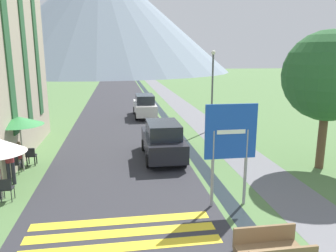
{
  "coord_description": "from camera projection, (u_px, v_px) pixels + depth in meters",
  "views": [
    {
      "loc": [
        -2.48,
        -5.27,
        5.06
      ],
      "look_at": [
        -0.14,
        10.0,
        1.61
      ],
      "focal_mm": 35.0,
      "sensor_mm": 36.0,
      "label": 1
    }
  ],
  "objects": [
    {
      "name": "footbridge",
      "position": [
        273.0,
        252.0,
        8.14
      ],
      "size": [
        1.7,
        1.1,
        0.65
      ],
      "color": "brown",
      "rests_on": "ground_plane"
    },
    {
      "name": "parked_car_near",
      "position": [
        163.0,
        140.0,
        15.94
      ],
      "size": [
        1.86,
        4.26,
        1.82
      ],
      "color": "black",
      "rests_on": "ground_plane"
    },
    {
      "name": "road_sign",
      "position": [
        231.0,
        141.0,
        10.66
      ],
      "size": [
        1.74,
        0.11,
        3.48
      ],
      "color": "gray",
      "rests_on": "ground_plane"
    },
    {
      "name": "cafe_chair_far_left",
      "position": [
        31.0,
        155.0,
        14.97
      ],
      "size": [
        0.4,
        0.4,
        0.85
      ],
      "rotation": [
        0.0,
        0.0,
        -0.43
      ],
      "color": "#232328",
      "rests_on": "ground_plane"
    },
    {
      "name": "parked_car_far",
      "position": [
        145.0,
        106.0,
        26.34
      ],
      "size": [
        1.7,
        4.41,
        1.82
      ],
      "color": "silver",
      "rests_on": "ground_plane"
    },
    {
      "name": "streetlamp",
      "position": [
        212.0,
        84.0,
        21.33
      ],
      "size": [
        0.28,
        0.28,
        5.22
      ],
      "color": "#515156",
      "rests_on": "ground_plane"
    },
    {
      "name": "person_seated_far",
      "position": [
        19.0,
        153.0,
        14.59
      ],
      "size": [
        0.32,
        0.32,
        1.23
      ],
      "color": "#282833",
      "rests_on": "ground_plane"
    },
    {
      "name": "cafe_umbrella_middle_green",
      "position": [
        19.0,
        121.0,
        13.89
      ],
      "size": [
        2.0,
        2.0,
        2.42
      ],
      "color": "#B7B2A8",
      "rests_on": "ground_plane"
    },
    {
      "name": "mountain_distant",
      "position": [
        101.0,
        16.0,
        90.0
      ],
      "size": [
        70.36,
        70.36,
        30.02
      ],
      "color": "gray",
      "rests_on": "ground_plane"
    },
    {
      "name": "cafe_chair_nearest",
      "position": [
        6.0,
        188.0,
        11.31
      ],
      "size": [
        0.4,
        0.4,
        0.85
      ],
      "rotation": [
        0.0,
        0.0,
        0.22
      ],
      "color": "#232328",
      "rests_on": "ground_plane"
    },
    {
      "name": "cafe_chair_far_right",
      "position": [
        31.0,
        155.0,
        14.94
      ],
      "size": [
        0.4,
        0.4,
        0.85
      ],
      "rotation": [
        0.0,
        0.0,
        0.28
      ],
      "color": "#232328",
      "rests_on": "ground_plane"
    },
    {
      "name": "tree_by_path",
      "position": [
        329.0,
        76.0,
        13.89
      ],
      "size": [
        3.86,
        3.86,
        6.04
      ],
      "color": "brown",
      "rests_on": "ground_plane"
    },
    {
      "name": "footpath",
      "position": [
        174.0,
        100.0,
        36.02
      ],
      "size": [
        2.2,
        60.0,
        0.01
      ],
      "color": "slate",
      "rests_on": "ground_plane"
    },
    {
      "name": "crosswalk_marking",
      "position": [
        122.0,
        233.0,
        9.4
      ],
      "size": [
        5.44,
        1.84,
        0.01
      ],
      "color": "yellow",
      "rests_on": "ground_plane"
    },
    {
      "name": "cafe_chair_middle",
      "position": [
        14.0,
        163.0,
        13.83
      ],
      "size": [
        0.4,
        0.4,
        0.85
      ],
      "rotation": [
        0.0,
        0.0,
        -0.43
      ],
      "color": "#232328",
      "rests_on": "ground_plane"
    },
    {
      "name": "road",
      "position": [
        118.0,
        101.0,
        35.12
      ],
      "size": [
        6.4,
        60.0,
        0.01
      ],
      "color": "#2D2D33",
      "rests_on": "ground_plane"
    },
    {
      "name": "ground_plane",
      "position": [
        151.0,
        118.0,
        25.85
      ],
      "size": [
        160.0,
        160.0,
        0.0
      ],
      "primitive_type": "plane",
      "color": "#517542"
    },
    {
      "name": "person_standing_terrace",
      "position": [
        10.0,
        160.0,
        12.68
      ],
      "size": [
        0.32,
        0.32,
        1.74
      ],
      "color": "#282833",
      "rests_on": "ground_plane"
    },
    {
      "name": "drainage_channel",
      "position": [
        152.0,
        100.0,
        35.67
      ],
      "size": [
        0.6,
        60.0,
        0.0
      ],
      "color": "black",
      "rests_on": "ground_plane"
    }
  ]
}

